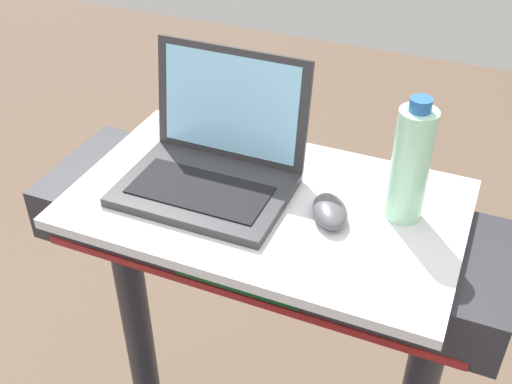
{
  "coord_description": "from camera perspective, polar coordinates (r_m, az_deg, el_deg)",
  "views": [
    {
      "loc": [
        0.35,
        -0.17,
        1.82
      ],
      "look_at": [
        0.0,
        0.65,
        1.16
      ],
      "focal_mm": 44.59,
      "sensor_mm": 36.0,
      "label": 1
    }
  ],
  "objects": [
    {
      "name": "computer_mouse",
      "position": [
        1.12,
        6.64,
        -1.71
      ],
      "size": [
        0.1,
        0.12,
        0.03
      ],
      "primitive_type": "ellipsoid",
      "rotation": [
        0.0,
        0.0,
        0.49
      ],
      "color": "#4C4C51",
      "rests_on": "desk_board"
    },
    {
      "name": "water_bottle",
      "position": [
        1.1,
        13.69,
        2.45
      ],
      "size": [
        0.07,
        0.07,
        0.23
      ],
      "color": "#9EDBB2",
      "rests_on": "desk_board"
    },
    {
      "name": "desk_board",
      "position": [
        1.18,
        0.94,
        -1.03
      ],
      "size": [
        0.72,
        0.43,
        0.02
      ],
      "primitive_type": "cube",
      "color": "silver",
      "rests_on": "treadmill_base"
    },
    {
      "name": "laptop",
      "position": [
        1.19,
        -3.88,
        2.79
      ],
      "size": [
        0.31,
        0.26,
        0.23
      ],
      "rotation": [
        0.0,
        0.0,
        -0.01
      ],
      "color": "#2D2D30",
      "rests_on": "desk_board"
    }
  ]
}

